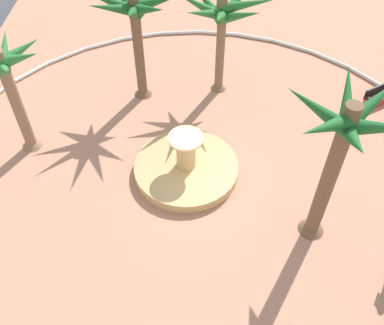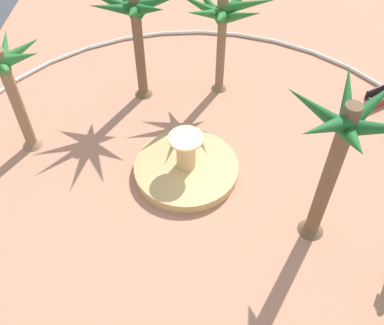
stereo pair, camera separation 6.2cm
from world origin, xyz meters
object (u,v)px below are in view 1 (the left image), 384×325
at_px(bench_east, 377,98).
at_px(fountain, 186,167).
at_px(palm_tree_far_side, 135,16).
at_px(palm_tree_mid_plaza, 340,146).
at_px(palm_tree_by_curb, 222,15).
at_px(palm_tree_near_fountain, 7,77).

bearing_deg(bench_east, fountain, 117.16).
height_order(fountain, palm_tree_far_side, palm_tree_far_side).
height_order(palm_tree_mid_plaza, palm_tree_far_side, palm_tree_mid_plaza).
bearing_deg(palm_tree_by_curb, palm_tree_far_side, 98.75).
bearing_deg(palm_tree_near_fountain, bench_east, -78.43).
bearing_deg(palm_tree_mid_plaza, bench_east, -30.22).
xyz_separation_m(palm_tree_mid_plaza, palm_tree_far_side, (8.19, 7.33, -0.22)).
distance_m(palm_tree_near_fountain, bench_east, 17.29).
bearing_deg(palm_tree_near_fountain, palm_tree_by_curb, -62.74).
relative_size(palm_tree_by_curb, palm_tree_far_side, 0.92).
bearing_deg(bench_east, palm_tree_by_curb, 82.58).
relative_size(fountain, palm_tree_by_curb, 0.83).
xyz_separation_m(palm_tree_by_curb, palm_tree_mid_plaza, (-8.78, -3.47, 0.48)).
distance_m(fountain, palm_tree_by_curb, 7.20).
distance_m(palm_tree_near_fountain, palm_tree_by_curb, 9.69).
height_order(fountain, palm_tree_by_curb, palm_tree_by_curb).
relative_size(palm_tree_by_curb, bench_east, 3.30).
bearing_deg(palm_tree_near_fountain, palm_tree_mid_plaza, -109.80).
height_order(palm_tree_near_fountain, bench_east, palm_tree_near_fountain).
xyz_separation_m(palm_tree_far_side, bench_east, (-0.44, -11.84, -4.09)).
bearing_deg(palm_tree_by_curb, palm_tree_near_fountain, 117.26).
bearing_deg(palm_tree_near_fountain, fountain, -101.49).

